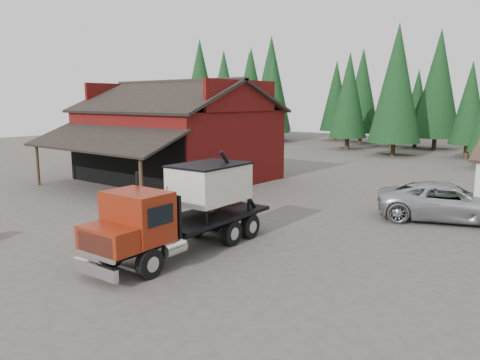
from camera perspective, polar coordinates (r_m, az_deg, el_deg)
The scene contains 7 objects.
ground at distance 20.40m, azimuth -6.36°, elevation -6.65°, with size 120.00×120.00×0.00m, color #4C443C.
red_barn at distance 34.50m, azimuth -7.72°, elevation 4.58°, with size 12.80×13.63×7.18m.
conifer_backdrop at distance 57.76m, azimuth 24.66°, elevation 3.14°, with size 76.00×16.00×16.00m, color black, non-canonical shape.
near_pine_a at distance 55.09m, azimuth -1.97°, elevation 10.41°, with size 4.40×4.40×11.40m.
near_pine_d at distance 51.04m, azimuth 18.54°, elevation 11.10°, with size 5.28×5.28×13.40m.
feed_truck at distance 17.81m, azimuth -6.65°, elevation -3.24°, with size 2.70×8.38×3.75m.
silver_car at distance 24.55m, azimuth 24.03°, elevation -2.46°, with size 3.01×6.53×1.81m, color #A8AAB0.
Camera 1 is at (13.93, -13.76, 5.73)m, focal length 35.00 mm.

